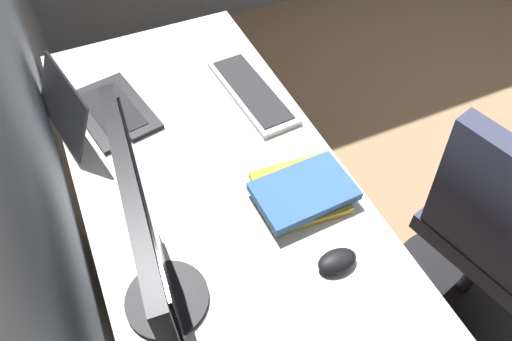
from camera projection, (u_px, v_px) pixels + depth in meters
desk at (240, 242)px, 1.30m from camera, size 1.99×0.74×0.73m
drawer_pedestal at (229, 284)px, 1.56m from camera, size 0.40×0.51×0.69m
monitor_primary at (149, 242)px, 0.92m from camera, size 0.49×0.20×0.46m
laptop_leftmost at (94, 109)px, 1.48m from camera, size 0.37×0.34×0.19m
keyboard_main at (252, 91)px, 1.59m from camera, size 0.43×0.17×0.02m
mouse_main at (337, 261)px, 1.17m from camera, size 0.06×0.10×0.03m
book_stack_near at (302, 192)px, 1.30m from camera, size 0.24×0.27×0.05m
office_chair at (491, 244)px, 1.53m from camera, size 0.56×0.59×0.97m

